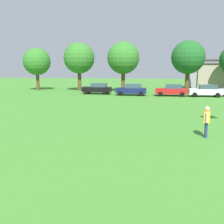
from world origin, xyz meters
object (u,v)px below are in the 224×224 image
at_px(tree_left, 79,58).
at_px(tree_center, 123,58).
at_px(parked_car_navy_1, 132,89).
at_px(parked_car_red_2, 172,90).
at_px(tree_far_left, 37,62).
at_px(tree_right, 188,57).
at_px(parked_car_white_3, 206,91).
at_px(adult_bystander, 207,119).
at_px(parked_car_black_0, 97,88).

bearing_deg(tree_left, tree_center, -7.95).
xyz_separation_m(parked_car_navy_1, parked_car_red_2, (5.63, 0.09, 0.00)).
relative_size(tree_far_left, tree_right, 0.91).
height_order(parked_car_white_3, tree_far_left, tree_far_left).
distance_m(parked_car_navy_1, parked_car_white_3, 10.20).
distance_m(parked_car_red_2, parked_car_white_3, 4.57).
xyz_separation_m(parked_car_red_2, tree_left, (-15.62, 6.67, 4.80)).
bearing_deg(parked_car_red_2, parked_car_navy_1, 0.90).
bearing_deg(tree_left, parked_car_white_3, -18.64).
bearing_deg(parked_car_red_2, tree_far_left, -15.16).
bearing_deg(tree_right, tree_center, -175.33).
relative_size(tree_left, tree_center, 1.01).
height_order(adult_bystander, parked_car_black_0, adult_bystander).
xyz_separation_m(parked_car_white_3, tree_right, (-1.85, 6.55, 4.77)).
height_order(parked_car_navy_1, tree_far_left, tree_far_left).
bearing_deg(adult_bystander, parked_car_white_3, 178.74).
height_order(tree_far_left, tree_right, tree_right).
xyz_separation_m(adult_bystander, parked_car_white_3, (3.83, 22.06, -0.16)).
bearing_deg(tree_far_left, parked_car_red_2, -15.16).
bearing_deg(parked_car_navy_1, adult_bystander, 106.07).
bearing_deg(parked_car_black_0, tree_left, -50.70).
bearing_deg(adult_bystander, tree_far_left, -131.16).
xyz_separation_m(parked_car_red_2, tree_right, (2.72, 6.41, 4.77)).
bearing_deg(tree_far_left, tree_center, -2.86).
height_order(parked_car_black_0, parked_car_white_3, same).
distance_m(parked_car_white_3, tree_left, 21.85).
xyz_separation_m(parked_car_white_3, tree_center, (-12.25, 5.70, 4.72)).
height_order(parked_car_black_0, tree_far_left, tree_far_left).
bearing_deg(tree_far_left, parked_car_white_3, -13.04).
xyz_separation_m(parked_car_black_0, tree_far_left, (-12.42, 5.32, 4.24)).
bearing_deg(parked_car_red_2, tree_left, -23.13).
distance_m(parked_car_navy_1, tree_far_left, 19.40).
xyz_separation_m(adult_bystander, parked_car_red_2, (-0.74, 22.20, -0.16)).
distance_m(adult_bystander, tree_right, 29.05).
bearing_deg(tree_right, tree_left, 179.18).
relative_size(adult_bystander, parked_car_black_0, 0.40).
distance_m(tree_far_left, tree_right, 26.15).
bearing_deg(parked_car_red_2, tree_center, -35.93).
distance_m(tree_far_left, tree_left, 7.83).
distance_m(parked_car_navy_1, tree_center, 7.64).
bearing_deg(parked_car_red_2, parked_car_black_0, -5.37).
bearing_deg(tree_center, tree_right, 4.67).
height_order(parked_car_red_2, tree_far_left, tree_far_left).
xyz_separation_m(tree_center, tree_right, (10.39, 0.85, 0.05)).
xyz_separation_m(parked_car_red_2, tree_far_left, (-23.43, 6.35, 4.24)).
xyz_separation_m(tree_left, tree_right, (18.34, -0.26, -0.03)).
relative_size(parked_car_white_3, tree_left, 0.51).
height_order(parked_car_white_3, tree_center, tree_center).
bearing_deg(parked_car_white_3, parked_car_black_0, -4.30).
distance_m(parked_car_black_0, tree_right, 15.49).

